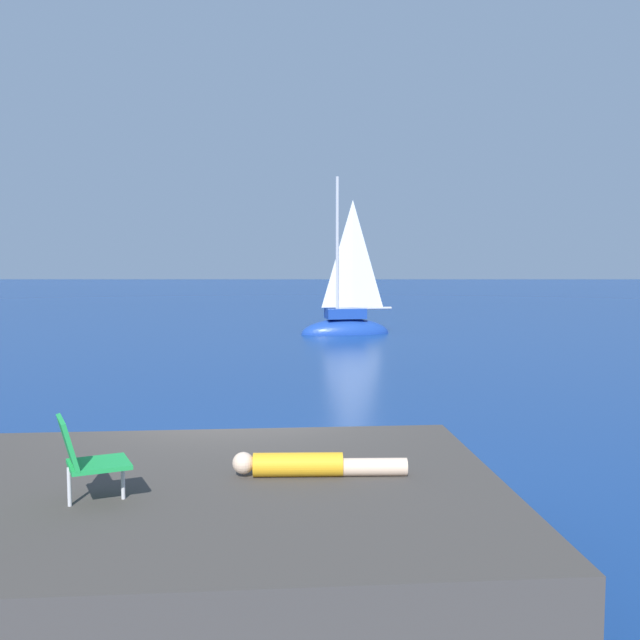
% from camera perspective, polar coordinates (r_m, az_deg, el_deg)
% --- Properties ---
extents(ground_plane, '(160.00, 160.00, 0.00)m').
position_cam_1_polar(ground_plane, '(11.16, -6.53, -11.69)').
color(ground_plane, navy).
extents(shore_ledge, '(6.63, 5.14, 0.98)m').
position_cam_1_polar(shore_ledge, '(7.71, -10.42, -15.73)').
color(shore_ledge, '#423D38').
rests_on(shore_ledge, ground).
extents(boulder_seaward, '(1.51, 1.62, 0.87)m').
position_cam_1_polar(boulder_seaward, '(10.05, 5.80, -13.61)').
color(boulder_seaward, '#3D3A32').
rests_on(boulder_seaward, ground).
extents(boulder_inland, '(1.73, 1.59, 1.07)m').
position_cam_1_polar(boulder_inland, '(10.08, -3.43, -13.53)').
color(boulder_inland, '#443D32').
rests_on(boulder_inland, ground).
extents(sailboat_near, '(3.73, 1.89, 6.79)m').
position_cam_1_polar(sailboat_near, '(29.86, 1.80, -0.34)').
color(sailboat_near, '#193D99').
rests_on(sailboat_near, ground).
extents(person_sunbather, '(1.76, 0.26, 0.25)m').
position_cam_1_polar(person_sunbather, '(7.69, -0.86, -10.95)').
color(person_sunbather, gold).
rests_on(person_sunbather, shore_ledge).
extents(beach_chair, '(0.74, 0.68, 0.80)m').
position_cam_1_polar(beach_chair, '(7.11, -17.56, -9.80)').
color(beach_chair, green).
rests_on(beach_chair, shore_ledge).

